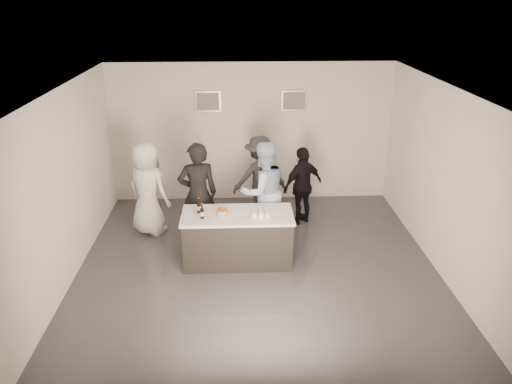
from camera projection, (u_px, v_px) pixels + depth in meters
floor at (257, 265)px, 8.50m from camera, size 6.00×6.00×0.00m
ceiling at (257, 89)px, 7.36m from camera, size 6.00×6.00×0.00m
wall_back at (251, 133)px, 10.71m from camera, size 6.00×0.04×3.00m
wall_front at (270, 288)px, 5.15m from camera, size 6.00×0.04×3.00m
wall_left at (66, 186)px, 7.82m from camera, size 0.04×6.00×3.00m
wall_right at (443, 181)px, 8.04m from camera, size 0.04×6.00×3.00m
picture_left at (208, 101)px, 10.38m from camera, size 0.54×0.04×0.44m
picture_right at (294, 101)px, 10.45m from camera, size 0.54×0.04×0.44m
bar_counter at (238, 238)px, 8.46m from camera, size 1.86×0.86×0.90m
cake at (222, 213)px, 8.24m from camera, size 0.19×0.19×0.08m
beer_bottle_a at (199, 206)px, 8.29m from camera, size 0.07×0.07×0.26m
beer_bottle_b at (202, 211)px, 8.08m from camera, size 0.07×0.07×0.26m
tumbler_cluster at (261, 212)px, 8.26m from camera, size 0.30×0.30×0.08m
candles at (216, 223)px, 7.97m from camera, size 0.24×0.08×0.01m
person_main_black at (198, 194)px, 8.91m from camera, size 0.79×0.60×1.93m
person_main_blue at (263, 192)px, 9.08m from camera, size 1.13×1.02×1.89m
person_guest_left at (148, 189)px, 9.35m from camera, size 1.04×0.95×1.79m
person_guest_right at (303, 186)px, 9.80m from camera, size 0.98×0.81×1.57m
person_guest_back at (260, 177)px, 10.05m from camera, size 1.23×0.90×1.70m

